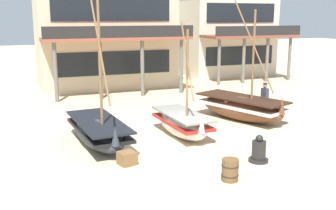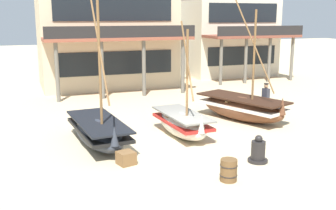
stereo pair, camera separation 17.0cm
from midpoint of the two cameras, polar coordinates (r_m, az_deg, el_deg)
The scene contains 10 objects.
ground_plane at distance 16.05m, azimuth 0.99°, elevation -5.61°, with size 120.00×120.00×0.00m, color #CCB78E.
fishing_boat_near_left at distance 16.09m, azimuth -10.05°, elevation -3.67°, with size 1.91×4.55×5.97m.
fishing_boat_centre_large at distance 19.95m, azimuth 10.10°, elevation -0.31°, with size 3.21×4.93×5.71m.
fishing_boat_far_right at distance 17.02m, azimuth 1.72°, elevation -2.57°, with size 1.55×3.66×4.79m.
fisherman_by_hull at distance 20.97m, azimuth 13.23°, elevation 0.74°, with size 0.28×0.39×1.68m.
capstan_winch at distance 14.47m, azimuth 12.35°, elevation -6.38°, with size 0.70×0.70×0.97m.
wooden_barrel at distance 12.71m, azimuth 8.37°, elevation -9.05°, with size 0.56×0.56×0.70m.
cargo_crate at distance 14.00m, azimuth -6.15°, elevation -7.46°, with size 0.55×0.55×0.46m, color brown.
harbor_building_main at distance 29.49m, azimuth -9.11°, elevation 9.75°, with size 9.64×7.91×7.29m.
harbor_building_annex at distance 35.67m, azimuth 7.60°, elevation 10.03°, with size 7.52×8.83×7.01m.
Camera 1 is at (-5.82, -14.10, 4.99)m, focal length 43.20 mm.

